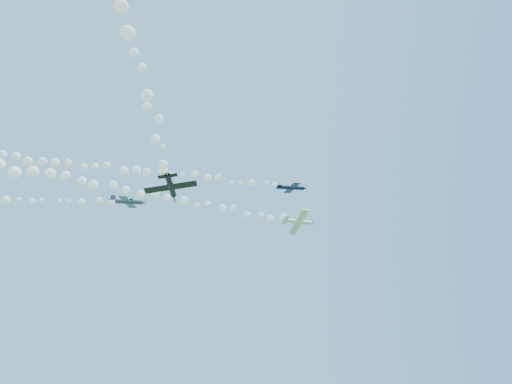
{
  "coord_description": "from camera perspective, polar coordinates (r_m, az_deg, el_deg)",
  "views": [
    {
      "loc": [
        0.59,
        -68.73,
        2.0
      ],
      "look_at": [
        4.47,
        -4.18,
        44.02
      ],
      "focal_mm": 30.0,
      "sensor_mm": 36.0,
      "label": 1
    }
  ],
  "objects": [
    {
      "name": "plane_white",
      "position": [
        95.49,
        5.7,
        -3.96
      ],
      "size": [
        7.75,
        8.07,
        2.69
      ],
      "rotation": [
        -0.26,
        -0.09,
        0.31
      ],
      "color": "white"
    },
    {
      "name": "plane_navy",
      "position": [
        82.75,
        4.76,
        0.58
      ],
      "size": [
        6.29,
        6.43,
        2.17
      ],
      "rotation": [
        0.28,
        -0.08,
        0.14
      ],
      "color": "#0D113C"
    },
    {
      "name": "plane_black",
      "position": [
        60.29,
        -11.28,
        0.75
      ],
      "size": [
        7.12,
        7.0,
        2.18
      ],
      "rotation": [
        -0.19,
        -0.1,
        1.54
      ],
      "color": "black"
    },
    {
      "name": "smoke_trail_navy",
      "position": [
        81.5,
        -20.56,
        3.28
      ],
      "size": [
        67.95,
        11.86,
        2.52
      ],
      "primitive_type": null,
      "color": "white"
    },
    {
      "name": "smoke_trail_white",
      "position": [
        87.29,
        -21.41,
        1.19
      ],
      "size": [
        80.09,
        27.45,
        3.24
      ],
      "primitive_type": null,
      "color": "white"
    },
    {
      "name": "plane_grey",
      "position": [
        83.26,
        -16.71,
        -1.26
      ],
      "size": [
        6.88,
        6.98,
        2.35
      ],
      "rotation": [
        0.25,
        0.04,
        -0.04
      ],
      "color": "#363A4F"
    }
  ]
}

